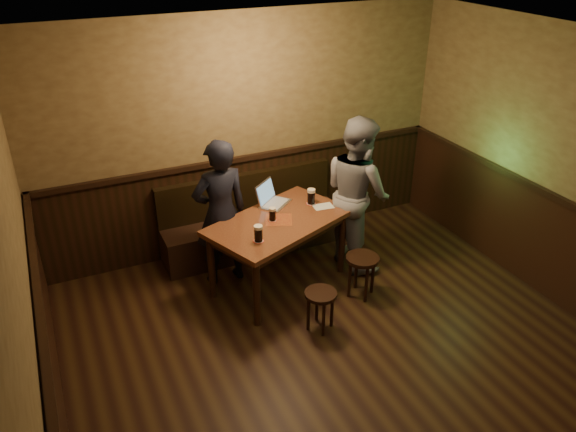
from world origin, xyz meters
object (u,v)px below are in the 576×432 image
(bench, at_px, (252,226))
(stool_right, at_px, (362,265))
(pub_table, at_px, (279,229))
(person_grey, at_px, (357,192))
(person_suit, at_px, (221,213))
(pint_right, at_px, (311,196))
(pint_mid, at_px, (272,214))
(stool_left, at_px, (321,300))
(laptop, at_px, (271,199))
(pint_left, at_px, (258,233))

(bench, height_order, stool_right, bench)
(pub_table, bearing_deg, person_grey, -16.55)
(person_suit, bearing_deg, bench, -141.35)
(bench, bearing_deg, pint_right, -52.52)
(bench, height_order, person_suit, person_suit)
(pub_table, bearing_deg, pint_mid, 144.28)
(bench, distance_m, pint_mid, 1.00)
(stool_right, bearing_deg, stool_left, -154.70)
(stool_right, height_order, pint_mid, pint_mid)
(stool_right, distance_m, person_grey, 0.88)
(stool_left, xyz_separation_m, laptop, (0.03, 1.27, 0.53))
(bench, distance_m, person_grey, 1.38)
(pub_table, distance_m, pint_left, 0.52)
(pint_right, bearing_deg, pub_table, -158.00)
(pub_table, relative_size, person_grey, 0.97)
(bench, height_order, stool_left, bench)
(laptop, xyz_separation_m, person_suit, (-0.61, -0.04, -0.04))
(pint_mid, bearing_deg, laptop, 68.93)
(bench, distance_m, stool_right, 1.57)
(pint_right, bearing_deg, stool_left, -111.91)
(stool_right, bearing_deg, person_grey, 65.50)
(stool_left, distance_m, pint_mid, 1.06)
(person_suit, bearing_deg, laptop, 179.95)
(stool_right, bearing_deg, pint_left, 167.00)
(bench, bearing_deg, stool_right, -62.87)
(pint_mid, bearing_deg, stool_left, -82.67)
(stool_left, height_order, pint_right, pint_right)
(bench, height_order, pub_table, bench)
(stool_left, distance_m, pint_right, 1.29)
(stool_left, height_order, pint_mid, pint_mid)
(pint_right, bearing_deg, pint_left, -148.67)
(pint_mid, xyz_separation_m, person_suit, (-0.47, 0.33, -0.05))
(pub_table, xyz_separation_m, person_suit, (-0.53, 0.35, 0.14))
(bench, distance_m, laptop, 0.72)
(pint_left, xyz_separation_m, person_suit, (-0.17, 0.67, -0.06))
(laptop, bearing_deg, pint_right, -63.85)
(stool_left, bearing_deg, pint_mid, 97.33)
(bench, bearing_deg, person_suit, -137.80)
(bench, relative_size, person_suit, 1.31)
(pub_table, relative_size, person_suit, 1.03)
(bench, relative_size, pint_right, 12.18)
(bench, xyz_separation_m, pint_right, (0.48, -0.63, 0.59))
(stool_right, relative_size, pint_left, 2.72)
(pint_mid, xyz_separation_m, pint_right, (0.55, 0.18, 0.01))
(pint_left, height_order, laptop, laptop)
(bench, distance_m, stool_left, 1.71)
(bench, height_order, pint_mid, pint_mid)
(stool_right, xyz_separation_m, laptop, (-0.64, 0.95, 0.49))
(bench, height_order, pint_right, pint_right)
(stool_left, xyz_separation_m, stool_right, (0.67, 0.31, 0.04))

